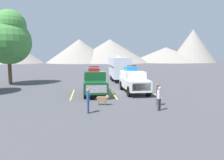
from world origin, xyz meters
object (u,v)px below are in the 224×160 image
Objects in this scene: camper_trailer_a at (119,67)px; person_b at (88,99)px; pickup_truck_a at (95,82)px; person_a at (158,93)px; person_c at (159,97)px; pickup_truck_b at (133,80)px; dog at (104,98)px.

camper_trailer_a is 5.50× the size of person_b.
pickup_truck_a is 3.31× the size of person_a.
person_c reaches higher than person_b.
pickup_truck_b is 6.08m from dog.
pickup_truck_b reaches higher than person_b.
pickup_truck_a is at bearing 130.27° from person_a.
pickup_truck_b is 7.05m from person_c.
pickup_truck_b is at bearing 57.49° from person_b.
pickup_truck_a reaches higher than dog.
pickup_truck_a is at bearing 96.45° from dog.
person_b is 2.40m from dog.
camper_trailer_a is 15.55m from dog.
camper_trailer_a is at bearing 77.03° from dog.
pickup_truck_b is 0.65× the size of camper_trailer_a.
person_a is at bearing -9.48° from dog.
dog is (1.17, 2.06, -0.40)m from person_b.
camper_trailer_a is (3.99, 10.54, 0.75)m from pickup_truck_a.
camper_trailer_a is at bearing 90.11° from person_c.
camper_trailer_a reaches higher than person_c.
person_a is at bearing 15.56° from person_b.
person_a is at bearing -84.54° from pickup_truck_b.
person_b is at bearing -95.68° from pickup_truck_a.
pickup_truck_b is 10.09m from camper_trailer_a.
pickup_truck_a is 5.18× the size of dog.
person_b is at bearing -164.44° from person_a.
person_b is at bearing -122.51° from pickup_truck_b.
person_c is at bearing -58.50° from pickup_truck_a.
pickup_truck_a is 0.63× the size of camper_trailer_a.
person_b is (-0.66, -6.60, -0.30)m from pickup_truck_a.
dog is at bearing 170.52° from person_a.
pickup_truck_b is 8.40m from person_b.
dog is at bearing 150.08° from person_c.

